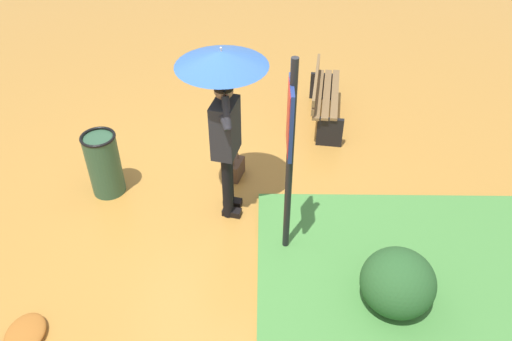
{
  "coord_description": "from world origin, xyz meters",
  "views": [
    {
      "loc": [
        -4.52,
        -0.58,
        4.21
      ],
      "look_at": [
        -0.32,
        -0.52,
        0.85
      ],
      "focal_mm": 35.77,
      "sensor_mm": 36.0,
      "label": 1
    }
  ],
  "objects": [
    {
      "name": "ground_plane",
      "position": [
        0.0,
        0.0,
        0.0
      ],
      "size": [
        18.0,
        18.0,
        0.0
      ],
      "primitive_type": "plane",
      "color": "#B27A33"
    },
    {
      "name": "person_with_umbrella",
      "position": [
        0.06,
        -0.18,
        1.55
      ],
      "size": [
        0.96,
        0.96,
        2.04
      ],
      "color": "black",
      "rests_on": "ground_plane"
    },
    {
      "name": "info_sign_post",
      "position": [
        -0.63,
        -0.84,
        1.44
      ],
      "size": [
        0.44,
        0.07,
        2.3
      ],
      "color": "black",
      "rests_on": "ground_plane"
    },
    {
      "name": "handbag",
      "position": [
        0.61,
        -0.26,
        0.13
      ],
      "size": [
        0.33,
        0.22,
        0.37
      ],
      "color": "#4C3323",
      "rests_on": "ground_plane"
    },
    {
      "name": "park_bench",
      "position": [
        1.96,
        -1.48,
        0.4
      ],
      "size": [
        1.4,
        0.55,
        0.75
      ],
      "color": "black",
      "rests_on": "ground_plane"
    },
    {
      "name": "trash_bin",
      "position": [
        0.32,
        1.33,
        0.42
      ],
      "size": [
        0.42,
        0.42,
        0.83
      ],
      "color": "#2D5138",
      "rests_on": "ground_plane"
    },
    {
      "name": "shrub_cluster",
      "position": [
        -1.33,
        -1.92,
        0.3
      ],
      "size": [
        0.79,
        0.72,
        0.65
      ],
      "color": "#285628",
      "rests_on": "ground_plane"
    },
    {
      "name": "leaf_pile_near_person",
      "position": [
        -1.79,
        1.61,
        0.05
      ],
      "size": [
        0.46,
        0.37,
        0.1
      ],
      "color": "#A86023",
      "rests_on": "ground_plane"
    }
  ]
}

